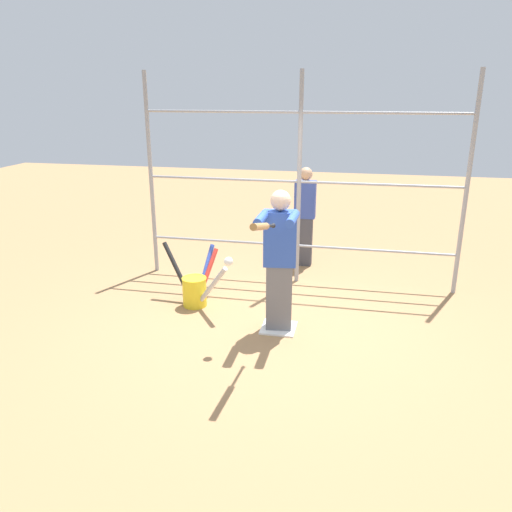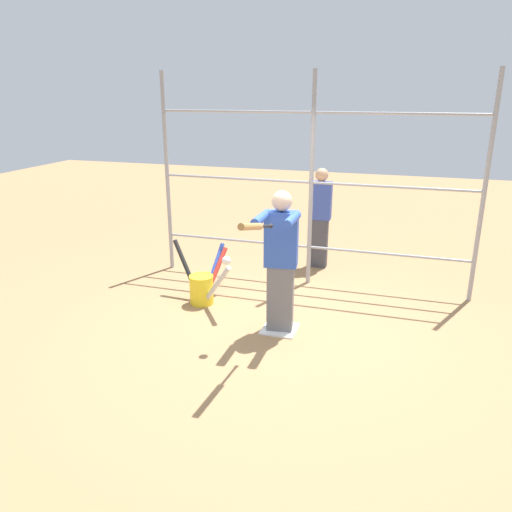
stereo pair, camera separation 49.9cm
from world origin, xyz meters
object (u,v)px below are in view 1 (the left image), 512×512
(baseball_bat_swinging, at_px, (262,226))
(bat_bucket, at_px, (196,288))
(batter, at_px, (279,257))
(softball_in_flight, at_px, (228,261))
(bystander_behind_fence, at_px, (305,215))

(baseball_bat_swinging, relative_size, bat_bucket, 0.78)
(baseball_bat_swinging, height_order, bat_bucket, baseball_bat_swinging)
(bat_bucket, bearing_deg, batter, 157.46)
(softball_in_flight, bearing_deg, batter, -133.41)
(bat_bucket, bearing_deg, baseball_bat_swinging, 129.21)
(baseball_bat_swinging, height_order, softball_in_flight, baseball_bat_swinging)
(batter, relative_size, softball_in_flight, 17.25)
(batter, xyz_separation_m, baseball_bat_swinging, (0.02, 0.93, 0.60))
(baseball_bat_swinging, xyz_separation_m, bat_bucket, (1.16, -1.42, -1.26))
(baseball_bat_swinging, height_order, bystander_behind_fence, baseball_bat_swinging)
(batter, xyz_separation_m, bat_bucket, (1.18, -0.49, -0.66))
(baseball_bat_swinging, bearing_deg, bystander_behind_fence, -90.51)
(bat_bucket, distance_m, bystander_behind_fence, 2.29)
(baseball_bat_swinging, bearing_deg, bat_bucket, -50.79)
(batter, bearing_deg, softball_in_flight, 46.59)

